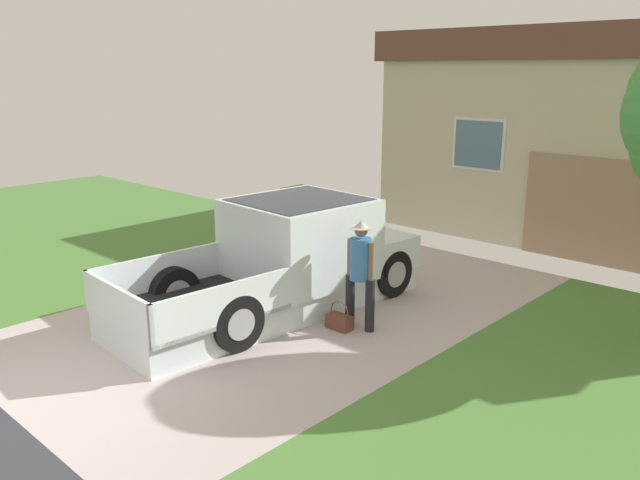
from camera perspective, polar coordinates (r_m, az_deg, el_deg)
The scene contains 4 objects.
pickup_truck at distance 10.23m, azimuth -2.55°, elevation -1.71°, with size 2.24×5.22×1.72m.
person_with_hat at distance 9.24m, azimuth 3.63°, elevation -2.49°, with size 0.49×0.37×1.64m.
handbag at distance 9.47m, azimuth 1.75°, elevation -7.21°, with size 0.38×0.21×0.44m.
wheeled_trash_bin at distance 15.02m, azimuth -1.77°, elevation 2.91°, with size 0.60×0.72×1.03m.
Camera 1 is at (6.82, -2.28, 3.71)m, focal length 35.88 mm.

